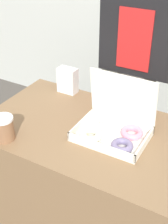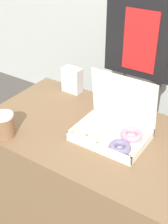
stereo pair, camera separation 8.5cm
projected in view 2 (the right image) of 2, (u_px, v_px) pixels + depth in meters
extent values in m
cube|color=brown|center=(92.00, 186.00, 1.70)|extent=(1.11, 0.65, 0.74)
cube|color=white|center=(110.00, 138.00, 1.44)|extent=(0.33, 0.24, 0.01)
cube|color=white|center=(82.00, 123.00, 1.50)|extent=(0.01, 0.24, 0.04)
cube|color=white|center=(143.00, 146.00, 1.35)|extent=(0.01, 0.24, 0.04)
cube|color=white|center=(97.00, 148.00, 1.35)|extent=(0.33, 0.01, 0.04)
cube|color=white|center=(122.00, 122.00, 1.51)|extent=(0.33, 0.01, 0.04)
cube|color=white|center=(123.00, 98.00, 1.43)|extent=(0.33, 0.04, 0.24)
torus|color=silver|center=(90.00, 135.00, 1.43)|extent=(0.14, 0.14, 0.03)
torus|color=white|center=(102.00, 124.00, 1.51)|extent=(0.12, 0.12, 0.03)
torus|color=slate|center=(120.00, 147.00, 1.35)|extent=(0.13, 0.13, 0.03)
torus|color=pink|center=(131.00, 135.00, 1.43)|extent=(0.15, 0.15, 0.03)
cylinder|color=#8C6042|center=(4.00, 126.00, 1.44)|extent=(0.09, 0.09, 0.10)
cylinder|color=white|center=(3.00, 116.00, 1.41)|extent=(0.10, 0.10, 0.01)
cube|color=silver|center=(72.00, 80.00, 1.79)|extent=(0.11, 0.06, 0.15)
cylinder|color=#4C4742|center=(138.00, 127.00, 2.10)|extent=(0.24, 0.24, 0.83)
cube|color=black|center=(149.00, 27.00, 1.73)|extent=(0.43, 0.20, 0.53)
cube|color=red|center=(140.00, 42.00, 1.69)|extent=(0.20, 0.01, 0.34)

